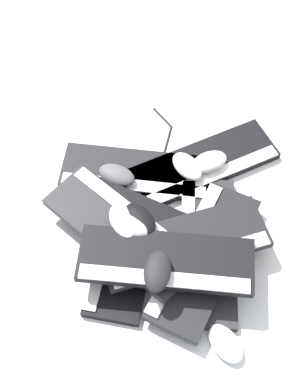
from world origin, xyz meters
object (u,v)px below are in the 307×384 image
object	(u,v)px
mouse_4	(134,225)
mouse_6	(187,166)
keyboard_3	(207,249)
mouse_0	(117,175)
keyboard_7	(121,230)
keyboard_1	(136,173)
mouse_1	(140,219)
mouse_2	(157,271)
keyboard_0	(205,164)
mouse_7	(209,162)
mouse_5	(225,343)
keyboard_6	(136,221)
keyboard_2	(126,243)
keyboard_5	(185,244)
mouse_3	(123,221)
keyboard_8	(166,261)
keyboard_4	(204,257)

from	to	relation	value
mouse_4	mouse_6	distance (m)	0.28
keyboard_3	mouse_0	size ratio (longest dim) A/B	3.82
keyboard_7	keyboard_1	bearing A→B (deg)	38.26
mouse_1	keyboard_7	bearing A→B (deg)	68.20
mouse_2	keyboard_7	bearing A→B (deg)	-139.30
keyboard_0	mouse_7	xyz separation A→B (m)	(-0.00, -0.02, 0.04)
keyboard_0	mouse_5	world-z (taller)	mouse_5
keyboard_0	keyboard_6	distance (m)	0.29
keyboard_0	keyboard_1	distance (m)	0.21
mouse_0	mouse_6	size ratio (longest dim) A/B	1.00
keyboard_0	keyboard_6	size ratio (longest dim) A/B	1.00
keyboard_2	mouse_0	size ratio (longest dim) A/B	4.03
keyboard_2	mouse_5	bearing A→B (deg)	-90.48
keyboard_1	keyboard_5	bearing A→B (deg)	-105.63
mouse_1	mouse_6	xyz separation A→B (m)	(0.24, 0.06, -0.06)
keyboard_5	mouse_4	world-z (taller)	mouse_4
keyboard_3	mouse_5	size ratio (longest dim) A/B	3.82
keyboard_2	keyboard_5	size ratio (longest dim) A/B	0.96
keyboard_2	keyboard_6	distance (m)	0.07
mouse_6	mouse_0	bearing A→B (deg)	61.17
mouse_7	keyboard_6	bearing A→B (deg)	17.90
mouse_1	mouse_5	size ratio (longest dim) A/B	1.00
mouse_0	mouse_3	bearing A→B (deg)	123.13
keyboard_8	mouse_5	distance (m)	0.25
keyboard_4	mouse_5	size ratio (longest dim) A/B	4.22
mouse_1	mouse_5	bearing A→B (deg)	179.91
keyboard_2	mouse_0	xyz separation A→B (m)	(0.11, 0.17, 0.04)
keyboard_8	mouse_3	size ratio (longest dim) A/B	3.90
keyboard_3	keyboard_6	distance (m)	0.21
keyboard_8	mouse_3	bearing A→B (deg)	92.11
mouse_5	keyboard_2	bearing A→B (deg)	7.68
keyboard_6	mouse_6	bearing A→B (deg)	7.78
mouse_2	mouse_6	distance (m)	0.39
keyboard_2	mouse_7	xyz separation A→B (m)	(0.34, 0.02, 0.04)
keyboard_8	mouse_2	distance (m)	0.06
mouse_1	mouse_3	size ratio (longest dim) A/B	1.00
keyboard_0	keyboard_8	size ratio (longest dim) A/B	1.08
keyboard_4	mouse_3	bearing A→B (deg)	118.65
mouse_0	keyboard_2	bearing A→B (deg)	123.81
keyboard_4	mouse_5	bearing A→B (deg)	-121.46
keyboard_3	keyboard_2	bearing A→B (deg)	132.36
keyboard_4	mouse_6	world-z (taller)	mouse_6
keyboard_2	mouse_1	size ratio (longest dim) A/B	4.03
mouse_1	keyboard_4	bearing A→B (deg)	-149.98
keyboard_6	keyboard_7	bearing A→B (deg)	-175.73
keyboard_2	mouse_5	xyz separation A→B (m)	(-0.00, -0.37, 0.01)
keyboard_5	mouse_4	xyz separation A→B (m)	(-0.07, 0.12, 0.04)
keyboard_1	mouse_1	xyz separation A→B (m)	(-0.13, -0.16, 0.10)
keyboard_7	mouse_7	bearing A→B (deg)	0.63
keyboard_1	mouse_5	xyz separation A→B (m)	(-0.18, -0.53, 0.01)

